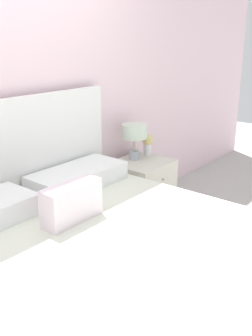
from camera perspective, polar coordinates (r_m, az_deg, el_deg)
ground_plane at (r=3.23m, az=-15.48°, el=-13.13°), size 12.00×12.00×0.00m
bed at (r=2.44m, az=-2.28°, el=-15.02°), size 1.86×2.08×1.26m
nightstand at (r=3.72m, az=2.26°, el=-3.17°), size 0.52×0.49×0.56m
table_lamp at (r=3.61m, az=1.24°, el=5.01°), size 0.23×0.23×0.33m
flower_vase at (r=3.79m, az=3.15°, el=3.65°), size 0.11×0.11×0.20m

